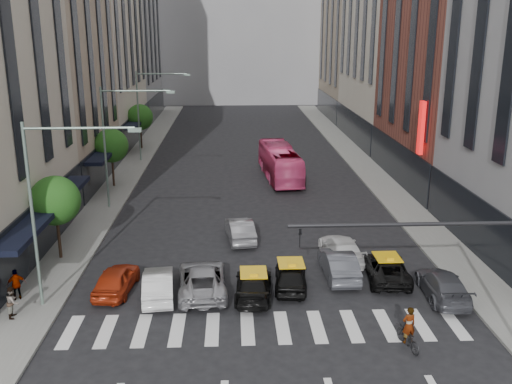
{
  "coord_description": "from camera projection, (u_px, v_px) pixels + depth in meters",
  "views": [
    {
      "loc": [
        -1.62,
        -21.78,
        13.17
      ],
      "look_at": [
        -0.24,
        10.09,
        4.0
      ],
      "focal_mm": 40.0,
      "sensor_mm": 36.0,
      "label": 1
    }
  ],
  "objects": [
    {
      "name": "ground",
      "position": [
        272.0,
        345.0,
        24.62
      ],
      "size": [
        160.0,
        160.0,
        0.0
      ],
      "primitive_type": "plane",
      "color": "black",
      "rests_on": "ground"
    },
    {
      "name": "tree_far",
      "position": [
        140.0,
        117.0,
        63.45
      ],
      "size": [
        2.88,
        2.88,
        4.95
      ],
      "color": "black",
      "rests_on": "sidewalk_left"
    },
    {
      "name": "car_row2_right",
      "position": [
        341.0,
        248.0,
        33.54
      ],
      "size": [
        2.26,
        4.98,
        1.41
      ],
      "primitive_type": "imported",
      "rotation": [
        0.0,
        0.0,
        3.2
      ],
      "color": "silver",
      "rests_on": "ground"
    },
    {
      "name": "car_grey_mid",
      "position": [
        339.0,
        264.0,
        31.21
      ],
      "size": [
        1.69,
        4.59,
        1.5
      ],
      "primitive_type": "imported",
      "rotation": [
        0.0,
        0.0,
        3.17
      ],
      "color": "#46484F",
      "rests_on": "ground"
    },
    {
      "name": "pedestrian_near",
      "position": [
        13.0,
        302.0,
        26.54
      ],
      "size": [
        0.66,
        0.8,
        1.52
      ],
      "primitive_type": "imported",
      "rotation": [
        0.0,
        0.0,
        1.69
      ],
      "color": "gray",
      "rests_on": "sidewalk_left"
    },
    {
      "name": "building_left_b",
      "position": [
        46.0,
        43.0,
        47.48
      ],
      "size": [
        8.0,
        16.0,
        24.0
      ],
      "primitive_type": "cube",
      "color": "tan",
      "rests_on": "ground"
    },
    {
      "name": "sidewalk_right",
      "position": [
        371.0,
        172.0,
        53.88
      ],
      "size": [
        3.0,
        96.0,
        0.15
      ],
      "primitive_type": "cube",
      "color": "slate",
      "rests_on": "ground"
    },
    {
      "name": "taxi_left",
      "position": [
        253.0,
        285.0,
        28.92
      ],
      "size": [
        2.11,
        4.61,
        1.31
      ],
      "primitive_type": "imported",
      "rotation": [
        0.0,
        0.0,
        3.08
      ],
      "color": "black",
      "rests_on": "ground"
    },
    {
      "name": "car_red",
      "position": [
        116.0,
        279.0,
        29.42
      ],
      "size": [
        2.09,
        4.29,
        1.41
      ],
      "primitive_type": "imported",
      "rotation": [
        0.0,
        0.0,
        3.04
      ],
      "color": "#A0280E",
      "rests_on": "ground"
    },
    {
      "name": "streetlamp_near",
      "position": [
        51.0,
        191.0,
        26.41
      ],
      "size": [
        5.38,
        0.25,
        9.0
      ],
      "color": "gray",
      "rests_on": "sidewalk_left"
    },
    {
      "name": "traffic_signal",
      "position": [
        466.0,
        255.0,
        22.74
      ],
      "size": [
        10.1,
        0.2,
        6.0
      ],
      "color": "black",
      "rests_on": "ground"
    },
    {
      "name": "pedestrian_far",
      "position": [
        16.0,
        284.0,
        28.26
      ],
      "size": [
        1.01,
        0.74,
        1.6
      ],
      "primitive_type": "imported",
      "rotation": [
        0.0,
        0.0,
        3.56
      ],
      "color": "gray",
      "rests_on": "sidewalk_left"
    },
    {
      "name": "car_white_front",
      "position": [
        158.0,
        284.0,
        28.84
      ],
      "size": [
        1.93,
        4.4,
        1.41
      ],
      "primitive_type": "imported",
      "rotation": [
        0.0,
        0.0,
        3.25
      ],
      "color": "silver",
      "rests_on": "ground"
    },
    {
      "name": "building_right_d",
      "position": [
        357.0,
        23.0,
        83.87
      ],
      "size": [
        8.0,
        18.0,
        28.0
      ],
      "primitive_type": "cube",
      "color": "tan",
      "rests_on": "ground"
    },
    {
      "name": "tree_mid",
      "position": [
        111.0,
        146.0,
        48.08
      ],
      "size": [
        2.88,
        2.88,
        4.95
      ],
      "color": "black",
      "rests_on": "sidewalk_left"
    },
    {
      "name": "streetlamp_mid",
      "position": [
        117.0,
        131.0,
        41.77
      ],
      "size": [
        5.38,
        0.25,
        9.0
      ],
      "color": "gray",
      "rests_on": "sidewalk_left"
    },
    {
      "name": "car_grey_curb",
      "position": [
        443.0,
        285.0,
        28.81
      ],
      "size": [
        2.13,
        4.78,
        1.36
      ],
      "primitive_type": "imported",
      "rotation": [
        0.0,
        0.0,
        3.09
      ],
      "color": "#43444B",
      "rests_on": "ground"
    },
    {
      "name": "building_far",
      "position": [
        239.0,
        0.0,
        101.26
      ],
      "size": [
        30.0,
        10.0,
        36.0
      ],
      "primitive_type": "cube",
      "color": "gray",
      "rests_on": "ground"
    },
    {
      "name": "liberty_sign",
      "position": [
        421.0,
        128.0,
        42.69
      ],
      "size": [
        0.3,
        0.7,
        4.0
      ],
      "color": "red",
      "rests_on": "ground"
    },
    {
      "name": "tree_near",
      "position": [
        55.0,
        201.0,
        32.72
      ],
      "size": [
        2.88,
        2.88,
        4.95
      ],
      "color": "black",
      "rests_on": "sidewalk_left"
    },
    {
      "name": "rider",
      "position": [
        410.0,
        310.0,
        23.93
      ],
      "size": [
        0.68,
        0.52,
        1.66
      ],
      "primitive_type": "imported",
      "rotation": [
        0.0,
        0.0,
        3.37
      ],
      "color": "gray",
      "rests_on": "motorcycle"
    },
    {
      "name": "car_row2_left",
      "position": [
        240.0,
        230.0,
        36.63
      ],
      "size": [
        2.09,
        4.56,
        1.45
      ],
      "primitive_type": "imported",
      "rotation": [
        0.0,
        0.0,
        3.27
      ],
      "color": "gray",
      "rests_on": "ground"
    },
    {
      "name": "bus",
      "position": [
        280.0,
        162.0,
        51.56
      ],
      "size": [
        3.38,
        10.92,
        3.0
      ],
      "primitive_type": "imported",
      "rotation": [
        0.0,
        0.0,
        3.22
      ],
      "color": "#D63F75",
      "rests_on": "ground"
    },
    {
      "name": "streetlamp_far",
      "position": [
        147.0,
        104.0,
        57.14
      ],
      "size": [
        5.38,
        0.25,
        9.0
      ],
      "color": "gray",
      "rests_on": "sidewalk_left"
    },
    {
      "name": "taxi_right",
      "position": [
        387.0,
        268.0,
        30.91
      ],
      "size": [
        2.55,
        4.81,
        1.29
      ],
      "primitive_type": "imported",
      "rotation": [
        0.0,
        0.0,
        3.05
      ],
      "color": "black",
      "rests_on": "ground"
    },
    {
      "name": "taxi_center",
      "position": [
        291.0,
        275.0,
        29.88
      ],
      "size": [
        2.02,
        4.24,
        1.4
      ],
      "primitive_type": "imported",
      "rotation": [
        0.0,
        0.0,
        3.05
      ],
      "color": "black",
      "rests_on": "ground"
    },
    {
      "name": "building_right_b",
      "position": [
        453.0,
        31.0,
        47.66
      ],
      "size": [
        8.0,
        18.0,
        26.0
      ],
      "primitive_type": "cube",
      "color": "brown",
      "rests_on": "ground"
    },
    {
      "name": "building_left_d",
      "position": [
        124.0,
        15.0,
        82.18
      ],
      "size": [
        8.0,
        18.0,
        30.0
      ],
      "primitive_type": "cube",
      "color": "gray",
      "rests_on": "ground"
    },
    {
      "name": "motorcycle",
      "position": [
        408.0,
        338.0,
        24.29
      ],
      "size": [
        1.04,
        1.95,
        0.97
      ],
      "primitive_type": "imported",
      "rotation": [
        0.0,
        0.0,
        3.37
      ],
      "color": "black",
      "rests_on": "ground"
    },
    {
      "name": "car_silver",
      "position": [
        202.0,
        279.0,
        29.36
      ],
      "size": [
        2.78,
        5.43,
        1.47
      ],
      "primitive_type": "imported",
      "rotation": [
        0.0,
        0.0,
        3.21
      ],
      "color": "gray",
      "rests_on": "ground"
    },
    {
      "name": "sidewalk_left",
      "position": [
        126.0,
        175.0,
        52.92
      ],
      "size": [
        3.0,
        96.0,
        0.15
      ],
      "primitive_type": "cube",
      "color": "slate",
      "rests_on": "ground"
    }
  ]
}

